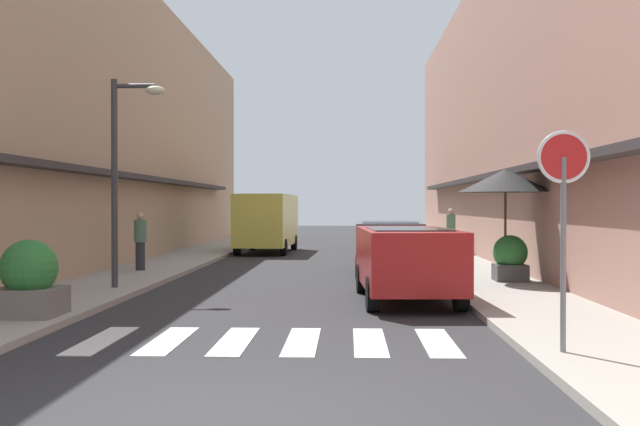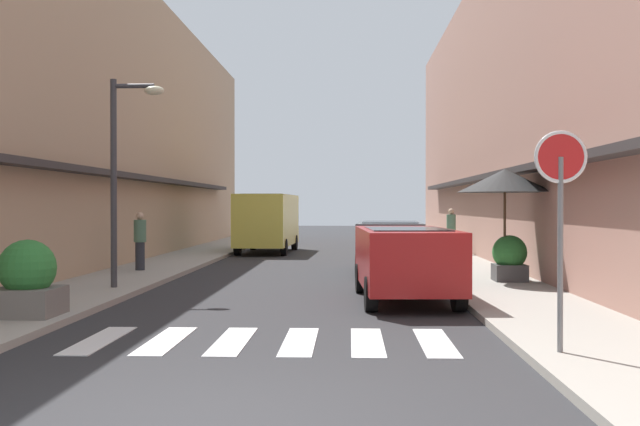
{
  "view_description": "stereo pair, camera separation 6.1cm",
  "coord_description": "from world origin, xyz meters",
  "px_view_note": "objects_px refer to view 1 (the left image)",
  "views": [
    {
      "loc": [
        1.11,
        -6.42,
        1.92
      ],
      "look_at": [
        0.22,
        17.72,
        1.67
      ],
      "focal_mm": 41.6,
      "sensor_mm": 36.0,
      "label": 1
    },
    {
      "loc": [
        1.17,
        -6.42,
        1.92
      ],
      "look_at": [
        0.22,
        17.72,
        1.67
      ],
      "focal_mm": 41.6,
      "sensor_mm": 36.0,
      "label": 2
    }
  ],
  "objects_px": {
    "round_street_sign": "(563,182)",
    "parked_car_near": "(407,255)",
    "pedestrian_walking_near": "(140,240)",
    "planter_corner": "(29,280)",
    "delivery_van": "(267,218)",
    "cafe_umbrella": "(505,181)",
    "pedestrian_walking_far": "(451,230)",
    "planter_midblock": "(510,258)",
    "parked_car_mid": "(389,241)",
    "street_lamp": "(124,158)"
  },
  "relations": [
    {
      "from": "round_street_sign",
      "to": "parked_car_near",
      "type": "bearing_deg",
      "value": 104.69
    },
    {
      "from": "round_street_sign",
      "to": "pedestrian_walking_near",
      "type": "relative_size",
      "value": 1.69
    },
    {
      "from": "round_street_sign",
      "to": "planter_corner",
      "type": "xyz_separation_m",
      "value": [
        -7.84,
        2.69,
        -1.51
      ]
    },
    {
      "from": "delivery_van",
      "to": "cafe_umbrella",
      "type": "height_order",
      "value": "cafe_umbrella"
    },
    {
      "from": "pedestrian_walking_far",
      "to": "planter_corner",
      "type": "bearing_deg",
      "value": -121.41
    },
    {
      "from": "parked_car_near",
      "to": "planter_midblock",
      "type": "distance_m",
      "value": 4.05
    },
    {
      "from": "parked_car_near",
      "to": "pedestrian_walking_near",
      "type": "xyz_separation_m",
      "value": [
        -6.94,
        5.57,
        0.04
      ]
    },
    {
      "from": "parked_car_mid",
      "to": "round_street_sign",
      "type": "relative_size",
      "value": 1.66
    },
    {
      "from": "cafe_umbrella",
      "to": "pedestrian_walking_far",
      "type": "height_order",
      "value": "cafe_umbrella"
    },
    {
      "from": "parked_car_mid",
      "to": "pedestrian_walking_far",
      "type": "xyz_separation_m",
      "value": [
        2.67,
        6.93,
        0.08
      ]
    },
    {
      "from": "parked_car_near",
      "to": "delivery_van",
      "type": "height_order",
      "value": "delivery_van"
    },
    {
      "from": "pedestrian_walking_near",
      "to": "planter_corner",
      "type": "bearing_deg",
      "value": 54.49
    },
    {
      "from": "pedestrian_walking_far",
      "to": "cafe_umbrella",
      "type": "bearing_deg",
      "value": -92.25
    },
    {
      "from": "round_street_sign",
      "to": "pedestrian_walking_far",
      "type": "relative_size",
      "value": 1.62
    },
    {
      "from": "round_street_sign",
      "to": "pedestrian_walking_near",
      "type": "height_order",
      "value": "round_street_sign"
    },
    {
      "from": "parked_car_mid",
      "to": "round_street_sign",
      "type": "height_order",
      "value": "round_street_sign"
    },
    {
      "from": "parked_car_near",
      "to": "planter_corner",
      "type": "bearing_deg",
      "value": -155.35
    },
    {
      "from": "parked_car_mid",
      "to": "parked_car_near",
      "type": "bearing_deg",
      "value": -90.0
    },
    {
      "from": "delivery_van",
      "to": "planter_midblock",
      "type": "bearing_deg",
      "value": -59.46
    },
    {
      "from": "street_lamp",
      "to": "pedestrian_walking_near",
      "type": "height_order",
      "value": "street_lamp"
    },
    {
      "from": "pedestrian_walking_near",
      "to": "pedestrian_walking_far",
      "type": "distance_m",
      "value": 12.1
    },
    {
      "from": "round_street_sign",
      "to": "cafe_umbrella",
      "type": "bearing_deg",
      "value": 82.65
    },
    {
      "from": "planter_midblock",
      "to": "street_lamp",
      "type": "bearing_deg",
      "value": -168.84
    },
    {
      "from": "cafe_umbrella",
      "to": "pedestrian_walking_near",
      "type": "height_order",
      "value": "cafe_umbrella"
    },
    {
      "from": "delivery_van",
      "to": "planter_midblock",
      "type": "xyz_separation_m",
      "value": [
        7.13,
        -12.09,
        -0.74
      ]
    },
    {
      "from": "cafe_umbrella",
      "to": "planter_corner",
      "type": "relative_size",
      "value": 2.14
    },
    {
      "from": "street_lamp",
      "to": "planter_midblock",
      "type": "xyz_separation_m",
      "value": [
        8.78,
        1.73,
        -2.3
      ]
    },
    {
      "from": "round_street_sign",
      "to": "street_lamp",
      "type": "bearing_deg",
      "value": 137.65
    },
    {
      "from": "parked_car_near",
      "to": "parked_car_mid",
      "type": "relative_size",
      "value": 0.98
    },
    {
      "from": "delivery_van",
      "to": "pedestrian_walking_far",
      "type": "relative_size",
      "value": 3.25
    },
    {
      "from": "planter_midblock",
      "to": "pedestrian_walking_far",
      "type": "xyz_separation_m",
      "value": [
        -0.03,
        9.91,
        0.34
      ]
    },
    {
      "from": "parked_car_mid",
      "to": "street_lamp",
      "type": "distance_m",
      "value": 7.96
    },
    {
      "from": "round_street_sign",
      "to": "planter_midblock",
      "type": "distance_m",
      "value": 8.83
    },
    {
      "from": "round_street_sign",
      "to": "cafe_umbrella",
      "type": "height_order",
      "value": "round_street_sign"
    },
    {
      "from": "round_street_sign",
      "to": "planter_corner",
      "type": "distance_m",
      "value": 8.42
    },
    {
      "from": "planter_midblock",
      "to": "cafe_umbrella",
      "type": "bearing_deg",
      "value": -159.79
    },
    {
      "from": "planter_corner",
      "to": "pedestrian_walking_far",
      "type": "height_order",
      "value": "pedestrian_walking_far"
    },
    {
      "from": "planter_midblock",
      "to": "parked_car_near",
      "type": "bearing_deg",
      "value": -132.02
    },
    {
      "from": "parked_car_mid",
      "to": "pedestrian_walking_far",
      "type": "height_order",
      "value": "pedestrian_walking_far"
    },
    {
      "from": "delivery_van",
      "to": "pedestrian_walking_far",
      "type": "height_order",
      "value": "delivery_van"
    },
    {
      "from": "parked_car_near",
      "to": "street_lamp",
      "type": "distance_m",
      "value": 6.53
    },
    {
      "from": "round_street_sign",
      "to": "cafe_umbrella",
      "type": "xyz_separation_m",
      "value": [
        1.1,
        8.56,
        0.29
      ]
    },
    {
      "from": "parked_car_mid",
      "to": "delivery_van",
      "type": "xyz_separation_m",
      "value": [
        -4.43,
        9.1,
        0.48
      ]
    },
    {
      "from": "pedestrian_walking_far",
      "to": "pedestrian_walking_near",
      "type": "bearing_deg",
      "value": -144.28
    },
    {
      "from": "round_street_sign",
      "to": "pedestrian_walking_far",
      "type": "distance_m",
      "value": 18.6
    },
    {
      "from": "pedestrian_walking_near",
      "to": "pedestrian_walking_far",
      "type": "relative_size",
      "value": 0.96
    },
    {
      "from": "pedestrian_walking_near",
      "to": "pedestrian_walking_far",
      "type": "bearing_deg",
      "value": 178.09
    },
    {
      "from": "parked_car_near",
      "to": "pedestrian_walking_far",
      "type": "relative_size",
      "value": 2.65
    },
    {
      "from": "round_street_sign",
      "to": "street_lamp",
      "type": "distance_m",
      "value": 10.24
    },
    {
      "from": "delivery_van",
      "to": "street_lamp",
      "type": "xyz_separation_m",
      "value": [
        -1.64,
        -13.82,
        1.56
      ]
    }
  ]
}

